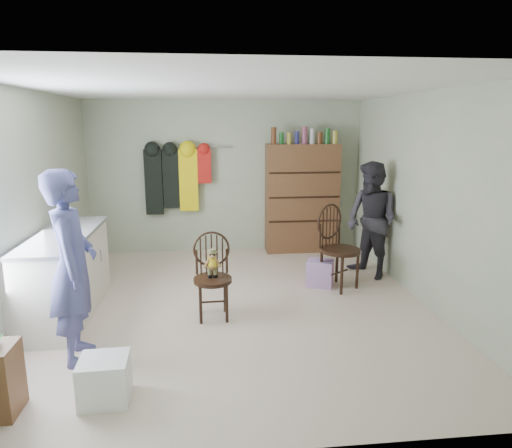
{
  "coord_description": "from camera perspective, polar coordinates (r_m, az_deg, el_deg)",
  "views": [
    {
      "loc": [
        -0.33,
        -5.1,
        2.14
      ],
      "look_at": [
        0.25,
        0.2,
        0.95
      ],
      "focal_mm": 32.0,
      "sensor_mm": 36.0,
      "label": 1
    }
  ],
  "objects": [
    {
      "name": "chair_front",
      "position": [
        5.1,
        -5.48,
        -5.83
      ],
      "size": [
        0.44,
        0.44,
        0.96
      ],
      "rotation": [
        0.0,
        0.0,
        0.03
      ],
      "color": "black",
      "rests_on": "ground"
    },
    {
      "name": "counter",
      "position": [
        5.61,
        -22.83,
        -5.75
      ],
      "size": [
        0.64,
        1.86,
        0.94
      ],
      "color": "silver",
      "rests_on": "ground"
    },
    {
      "name": "plastic_tub",
      "position": [
        3.94,
        -18.38,
        -17.97
      ],
      "size": [
        0.39,
        0.37,
        0.35
      ],
      "primitive_type": "cube",
      "rotation": [
        0.0,
        0.0,
        0.04
      ],
      "color": "white",
      "rests_on": "ground"
    },
    {
      "name": "room_walls",
      "position": [
        5.67,
        -2.89,
        6.87
      ],
      "size": [
        5.0,
        5.0,
        5.0
      ],
      "color": "#AFB799",
      "rests_on": "ground"
    },
    {
      "name": "chair_far",
      "position": [
        6.05,
        10.03,
        -2.43
      ],
      "size": [
        0.69,
        0.69,
        1.11
      ],
      "rotation": [
        0.0,
        0.0,
        0.62
      ],
      "color": "black",
      "rests_on": "ground"
    },
    {
      "name": "striped_bag",
      "position": [
        6.17,
        7.99,
        -6.11
      ],
      "size": [
        0.41,
        0.37,
        0.35
      ],
      "primitive_type": "cube",
      "rotation": [
        0.0,
        0.0,
        -0.39
      ],
      "color": "pink",
      "rests_on": "ground"
    },
    {
      "name": "ground_plane",
      "position": [
        5.54,
        -2.38,
        -10.14
      ],
      "size": [
        5.0,
        5.0,
        0.0
      ],
      "primitive_type": "plane",
      "color": "beige",
      "rests_on": "ground"
    },
    {
      "name": "person_right",
      "position": [
        6.53,
        14.24,
        0.45
      ],
      "size": [
        0.89,
        0.97,
        1.62
      ],
      "primitive_type": "imported",
      "rotation": [
        0.0,
        0.0,
        -1.14
      ],
      "color": "#2D2B33",
      "rests_on": "ground"
    },
    {
      "name": "coat_rack",
      "position": [
        7.55,
        -10.01,
        5.62
      ],
      "size": [
        1.42,
        0.12,
        1.09
      ],
      "color": "#99999E",
      "rests_on": "ground"
    },
    {
      "name": "dresser",
      "position": [
        7.67,
        5.76,
        3.33
      ],
      "size": [
        1.2,
        0.39,
        2.08
      ],
      "color": "brown",
      "rests_on": "ground"
    },
    {
      "name": "person_left",
      "position": [
        4.4,
        -21.96,
        -5.02
      ],
      "size": [
        0.52,
        0.7,
        1.76
      ],
      "primitive_type": "imported",
      "rotation": [
        0.0,
        0.0,
        1.73
      ],
      "color": "#4C4F8B",
      "rests_on": "ground"
    }
  ]
}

